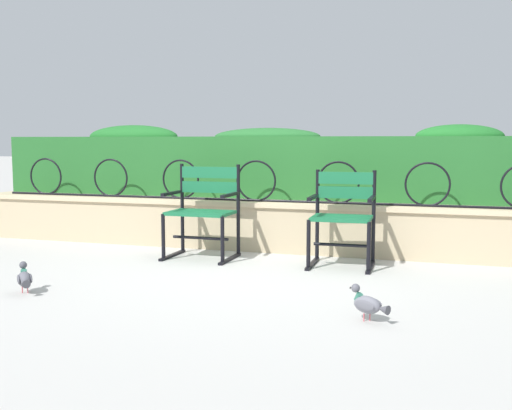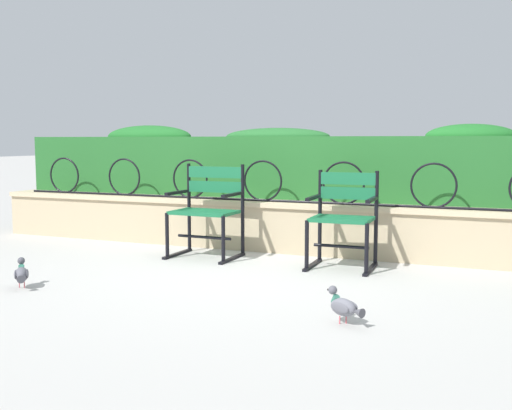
{
  "view_description": "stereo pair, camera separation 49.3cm",
  "coord_description": "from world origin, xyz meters",
  "px_view_note": "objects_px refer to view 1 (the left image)",
  "views": [
    {
      "loc": [
        1.63,
        -5.07,
        1.13
      ],
      "look_at": [
        0.0,
        0.11,
        0.55
      ],
      "focal_mm": 42.73,
      "sensor_mm": 36.0,
      "label": 1
    },
    {
      "loc": [
        2.09,
        -4.9,
        1.13
      ],
      "look_at": [
        0.0,
        0.11,
        0.55
      ],
      "focal_mm": 42.73,
      "sensor_mm": 36.0,
      "label": 2
    }
  ],
  "objects_px": {
    "park_chair_left": "(203,208)",
    "pigeon_far_side": "(25,279)",
    "park_chair_right": "(343,215)",
    "pigeon_near_chairs": "(368,304)"
  },
  "relations": [
    {
      "from": "park_chair_right",
      "to": "pigeon_far_side",
      "type": "height_order",
      "value": "park_chair_right"
    },
    {
      "from": "park_chair_left",
      "to": "park_chair_right",
      "type": "distance_m",
      "value": 1.35
    },
    {
      "from": "pigeon_near_chairs",
      "to": "park_chair_left",
      "type": "bearing_deg",
      "value": 137.23
    },
    {
      "from": "pigeon_near_chairs",
      "to": "pigeon_far_side",
      "type": "height_order",
      "value": "same"
    },
    {
      "from": "park_chair_right",
      "to": "pigeon_near_chairs",
      "type": "distance_m",
      "value": 1.76
    },
    {
      "from": "park_chair_left",
      "to": "pigeon_far_side",
      "type": "height_order",
      "value": "park_chair_left"
    },
    {
      "from": "park_chair_right",
      "to": "pigeon_near_chairs",
      "type": "relative_size",
      "value": 3.16
    },
    {
      "from": "park_chair_left",
      "to": "pigeon_far_side",
      "type": "distance_m",
      "value": 1.89
    },
    {
      "from": "park_chair_right",
      "to": "pigeon_far_side",
      "type": "relative_size",
      "value": 3.6
    },
    {
      "from": "park_chair_left",
      "to": "park_chair_right",
      "type": "relative_size",
      "value": 1.04
    }
  ]
}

